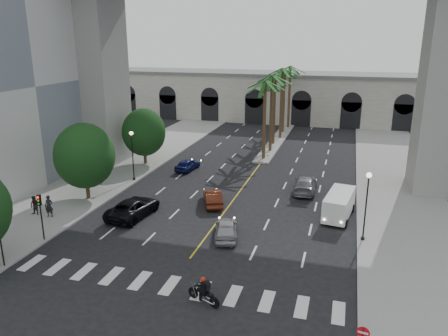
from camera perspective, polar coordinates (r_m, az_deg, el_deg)
ground at (r=28.95m, az=-5.89°, el=-13.49°), size 140.00×140.00×0.00m
sidewalk_left at (r=47.62m, az=-16.05°, el=-1.57°), size 8.00×100.00×0.15m
sidewalk_right at (r=41.10m, az=22.51°, el=-5.18°), size 8.00×100.00×0.15m
median at (r=63.51m, az=6.90°, el=3.54°), size 2.00×24.00×0.20m
pier_building at (r=79.35m, az=9.05°, el=9.16°), size 71.00×10.50×8.50m
palm_a at (r=52.27m, az=5.42°, el=10.75°), size 3.20×3.20×10.30m
palm_b at (r=56.14m, az=6.31°, el=11.42°), size 3.20×3.20×10.60m
palm_c at (r=60.16m, az=6.69°, el=11.32°), size 3.20×3.20×10.10m
palm_d at (r=63.98m, az=7.64°, el=12.27°), size 3.20×3.20×10.90m
palm_e at (r=68.00m, az=7.94°, el=12.14°), size 3.20×3.20×10.40m
palm_f at (r=71.89m, az=8.67°, el=12.57°), size 3.20×3.20×10.70m
street_tree_mid at (r=41.41m, az=-17.75°, el=1.52°), size 5.44×5.44×7.21m
street_tree_far at (r=51.57m, az=-10.43°, el=4.61°), size 5.04×5.04×6.68m
lamp_post_left_far at (r=45.82m, az=-11.88°, el=2.12°), size 0.40×0.40×5.35m
lamp_post_right at (r=33.13m, az=18.12°, el=-4.08°), size 0.40×0.40×5.35m
traffic_signal_far at (r=34.47m, az=-22.85°, el=-5.04°), size 0.25×0.18×3.65m
motorcycle_rider at (r=25.63m, az=-2.56°, el=-15.83°), size 2.15×1.00×1.65m
car_a at (r=33.10m, az=0.29°, el=-7.93°), size 2.67×4.44×1.42m
car_b at (r=39.31m, az=-1.49°, el=-3.85°), size 3.01×4.44×1.38m
car_c at (r=37.57m, az=-11.76°, el=-5.09°), size 3.16×5.83×1.55m
car_d at (r=43.24m, az=10.56°, el=-2.09°), size 2.24×5.29×1.52m
car_e at (r=49.48m, az=-4.78°, el=0.45°), size 2.06×4.08×1.33m
cargo_van at (r=37.59m, az=14.79°, el=-4.60°), size 2.63×5.26×2.15m
pedestrian_a at (r=39.08m, az=-21.89°, el=-4.65°), size 0.76×0.60×1.85m
pedestrian_b at (r=40.01m, az=-23.48°, el=-4.52°), size 0.79×0.62×1.63m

